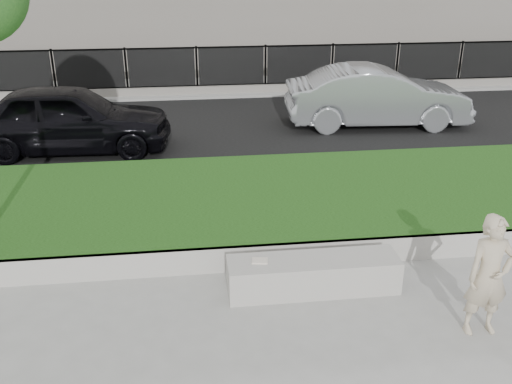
{
  "coord_description": "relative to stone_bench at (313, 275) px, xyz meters",
  "views": [
    {
      "loc": [
        -1.0,
        -6.26,
        4.38
      ],
      "look_at": [
        -0.07,
        1.2,
        1.19
      ],
      "focal_mm": 40.0,
      "sensor_mm": 36.0,
      "label": 1
    }
  ],
  "objects": [
    {
      "name": "ground",
      "position": [
        -0.63,
        -0.4,
        -0.24
      ],
      "size": [
        90.0,
        90.0,
        0.0
      ],
      "primitive_type": "plane",
      "color": "gray",
      "rests_on": "ground"
    },
    {
      "name": "grass_bank",
      "position": [
        -0.63,
        2.6,
        -0.04
      ],
      "size": [
        34.0,
        4.0,
        0.4
      ],
      "primitive_type": "cube",
      "color": "black",
      "rests_on": "ground"
    },
    {
      "name": "grass_kerb",
      "position": [
        -0.63,
        0.64,
        -0.04
      ],
      "size": [
        34.0,
        0.08,
        0.4
      ],
      "primitive_type": "cube",
      "color": "#A7A49C",
      "rests_on": "ground"
    },
    {
      "name": "street",
      "position": [
        -0.63,
        8.1,
        -0.22
      ],
      "size": [
        34.0,
        7.0,
        0.04
      ],
      "primitive_type": "cube",
      "color": "black",
      "rests_on": "ground"
    },
    {
      "name": "far_pavement",
      "position": [
        -0.63,
        12.6,
        -0.18
      ],
      "size": [
        34.0,
        3.0,
        0.12
      ],
      "primitive_type": "cube",
      "color": "gray",
      "rests_on": "ground"
    },
    {
      "name": "iron_fence",
      "position": [
        -0.63,
        11.6,
        0.3
      ],
      "size": [
        32.0,
        0.3,
        1.5
      ],
      "color": "slate",
      "rests_on": "far_pavement"
    },
    {
      "name": "stone_bench",
      "position": [
        0.0,
        0.0,
        0.0
      ],
      "size": [
        2.37,
        0.59,
        0.48
      ],
      "primitive_type": "cube",
      "color": "#A7A49C",
      "rests_on": "ground"
    },
    {
      "name": "man",
      "position": [
        1.87,
        -1.17,
        0.54
      ],
      "size": [
        0.58,
        0.38,
        1.57
      ],
      "primitive_type": "imported",
      "rotation": [
        0.0,
        0.0,
        0.01
      ],
      "color": "#C3B396",
      "rests_on": "ground"
    },
    {
      "name": "book",
      "position": [
        -0.74,
        0.03,
        0.25
      ],
      "size": [
        0.24,
        0.19,
        0.02
      ],
      "primitive_type": "cube",
      "rotation": [
        0.0,
        0.0,
        -0.16
      ],
      "color": "beige",
      "rests_on": "stone_bench"
    },
    {
      "name": "car_dark",
      "position": [
        -4.33,
        6.47,
        0.58
      ],
      "size": [
        4.69,
        2.04,
        1.57
      ],
      "primitive_type": "imported",
      "rotation": [
        0.0,
        0.0,
        1.53
      ],
      "color": "black",
      "rests_on": "street"
    },
    {
      "name": "car_silver",
      "position": [
        3.38,
        7.63,
        0.58
      ],
      "size": [
        4.85,
        1.96,
        1.56
      ],
      "primitive_type": "imported",
      "rotation": [
        0.0,
        0.0,
        1.51
      ],
      "color": "#94989C",
      "rests_on": "street"
    }
  ]
}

